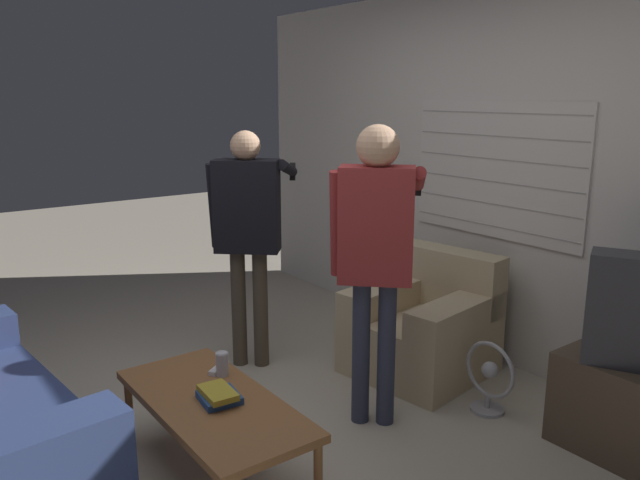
{
  "coord_description": "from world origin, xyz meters",
  "views": [
    {
      "loc": [
        2.73,
        -1.43,
        1.82
      ],
      "look_at": [
        -0.08,
        0.65,
        1.0
      ],
      "focal_mm": 35.0,
      "sensor_mm": 36.0,
      "label": 1
    }
  ],
  "objects": [
    {
      "name": "wall_back",
      "position": [
        0.0,
        2.03,
        1.28
      ],
      "size": [
        5.2,
        0.08,
        2.55
      ],
      "color": "silver",
      "rests_on": "ground_plane"
    },
    {
      "name": "coffee_table",
      "position": [
        0.25,
        -0.23,
        0.37
      ],
      "size": [
        1.16,
        0.53,
        0.4
      ],
      "color": "brown",
      "rests_on": "ground_plane"
    },
    {
      "name": "book_stack",
      "position": [
        0.28,
        -0.21,
        0.43
      ],
      "size": [
        0.22,
        0.2,
        0.06
      ],
      "color": "#284C89",
      "rests_on": "coffee_table"
    },
    {
      "name": "soda_can",
      "position": [
        0.03,
        -0.07,
        0.47
      ],
      "size": [
        0.07,
        0.07,
        0.13
      ],
      "color": "silver",
      "rests_on": "coffee_table"
    },
    {
      "name": "spare_remote",
      "position": [
        -0.02,
        -0.07,
        0.42
      ],
      "size": [
        0.11,
        0.13,
        0.02
      ],
      "rotation": [
        0.0,
        0.0,
        0.6
      ],
      "color": "white",
      "rests_on": "coffee_table"
    },
    {
      "name": "floor_fan",
      "position": [
        0.62,
        1.35,
        0.21
      ],
      "size": [
        0.34,
        0.2,
        0.43
      ],
      "color": "#A8A8AD",
      "rests_on": "ground_plane"
    },
    {
      "name": "person_left_standing",
      "position": [
        -0.79,
        0.58,
        1.01
      ],
      "size": [
        0.52,
        0.8,
        1.6
      ],
      "rotation": [
        0.0,
        0.0,
        0.85
      ],
      "color": "#4C4233",
      "rests_on": "ground_plane"
    },
    {
      "name": "person_right_standing",
      "position": [
        0.3,
        0.74,
        1.06
      ],
      "size": [
        0.5,
        0.8,
        1.67
      ],
      "rotation": [
        0.0,
        0.0,
        0.79
      ],
      "color": "#33384C",
      "rests_on": "ground_plane"
    },
    {
      "name": "ground_plane",
      "position": [
        0.0,
        0.0,
        0.0
      ],
      "size": [
        16.0,
        16.0,
        0.0
      ],
      "primitive_type": "plane",
      "color": "#B2A893"
    },
    {
      "name": "armchair_beige",
      "position": [
        -0.02,
        1.47,
        0.31
      ],
      "size": [
        0.91,
        0.93,
        0.79
      ],
      "rotation": [
        0.0,
        0.0,
        3.3
      ],
      "color": "#C6B289",
      "rests_on": "ground_plane"
    }
  ]
}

